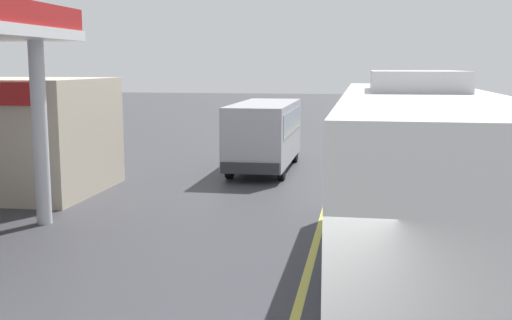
{
  "coord_description": "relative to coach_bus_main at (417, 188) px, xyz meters",
  "views": [
    {
      "loc": [
        0.94,
        -4.16,
        3.78
      ],
      "look_at": [
        -1.5,
        10.0,
        1.6
      ],
      "focal_mm": 43.82,
      "sensor_mm": 36.0,
      "label": 1
    }
  ],
  "objects": [
    {
      "name": "lane_divider_stripe",
      "position": [
        -1.86,
        8.42,
        -1.72
      ],
      "size": [
        0.16,
        50.0,
        0.01
      ],
      "primitive_type": "cube",
      "color": "#D8CC4C",
      "rests_on": "ground"
    },
    {
      "name": "minibus_opposing_lane",
      "position": [
        -4.44,
        11.55,
        -0.25
      ],
      "size": [
        2.04,
        6.13,
        2.44
      ],
      "color": "#A5A5AD",
      "rests_on": "ground"
    },
    {
      "name": "ground",
      "position": [
        -1.86,
        13.42,
        -1.72
      ],
      "size": [
        120.0,
        120.0,
        0.0
      ],
      "primitive_type": "plane",
      "color": "#38383D"
    },
    {
      "name": "coach_bus_main",
      "position": [
        0.0,
        0.0,
        0.0
      ],
      "size": [
        2.6,
        11.04,
        3.69
      ],
      "color": "white",
      "rests_on": "ground"
    }
  ]
}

